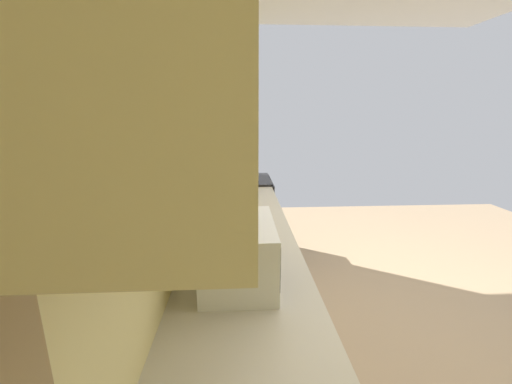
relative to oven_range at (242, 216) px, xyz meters
name	(u,v)px	position (x,y,z in m)	size (l,w,h in m)	color
ground_plane	(409,344)	(-1.60, -1.20, -0.46)	(6.78, 6.78, 0.00)	tan
wall_back	(179,168)	(-1.60, 0.39, 0.86)	(4.36, 0.12, 2.65)	#E6D184
counter_run	(244,340)	(-2.03, 0.02, -0.01)	(3.38, 0.65, 0.89)	beige
upper_cabinets	(204,67)	(-2.03, 0.18, 1.37)	(2.44, 0.31, 0.64)	beige
oven_range	(242,216)	(0.00, 0.00, 0.00)	(0.68, 0.68, 1.07)	black
microwave	(239,251)	(-2.16, 0.04, 0.57)	(0.47, 0.33, 0.28)	white
bowl	(246,208)	(-1.12, -0.02, 0.46)	(0.15, 0.15, 0.04)	silver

